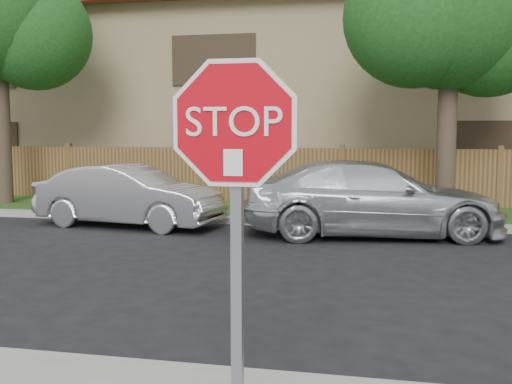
# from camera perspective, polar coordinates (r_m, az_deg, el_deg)

# --- Properties ---
(ground) EXTENTS (90.00, 90.00, 0.00)m
(ground) POSITION_cam_1_polar(r_m,az_deg,el_deg) (5.32, -0.36, -17.42)
(ground) COLOR black
(ground) RESTS_ON ground
(far_curb) EXTENTS (70.00, 0.30, 0.15)m
(far_curb) POSITION_cam_1_polar(r_m,az_deg,el_deg) (13.12, 7.18, -2.98)
(far_curb) COLOR gray
(far_curb) RESTS_ON ground
(grass_strip) EXTENTS (70.00, 3.00, 0.12)m
(grass_strip) POSITION_cam_1_polar(r_m,az_deg,el_deg) (14.75, 7.71, -2.05)
(grass_strip) COLOR #1E4714
(grass_strip) RESTS_ON ground
(fence) EXTENTS (70.00, 0.12, 1.60)m
(fence) POSITION_cam_1_polar(r_m,az_deg,el_deg) (16.26, 8.15, 1.32)
(fence) COLOR #53341D
(fence) RESTS_ON ground
(apartment_building) EXTENTS (35.20, 9.20, 7.20)m
(apartment_building) POSITION_cam_1_polar(r_m,az_deg,el_deg) (21.84, 9.23, 9.65)
(apartment_building) COLOR #92845B
(apartment_building) RESTS_ON ground
(tree_mid) EXTENTS (4.80, 3.90, 7.35)m
(tree_mid) POSITION_cam_1_polar(r_m,az_deg,el_deg) (14.68, 18.20, 16.56)
(tree_mid) COLOR #382B21
(tree_mid) RESTS_ON ground
(stop_sign) EXTENTS (1.01, 0.13, 2.55)m
(stop_sign) POSITION_cam_1_polar(r_m,az_deg,el_deg) (3.40, -2.00, 1.16)
(stop_sign) COLOR gray
(stop_sign) RESTS_ON sidewalk_near
(sedan_left) EXTENTS (4.26, 2.02, 1.35)m
(sedan_left) POSITION_cam_1_polar(r_m,az_deg,el_deg) (13.28, -11.99, -0.35)
(sedan_left) COLOR #B8B8BD
(sedan_left) RESTS_ON ground
(sedan_right) EXTENTS (5.39, 2.87, 1.49)m
(sedan_right) POSITION_cam_1_polar(r_m,az_deg,el_deg) (12.08, 10.94, -0.61)
(sedan_right) COLOR silver
(sedan_right) RESTS_ON ground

